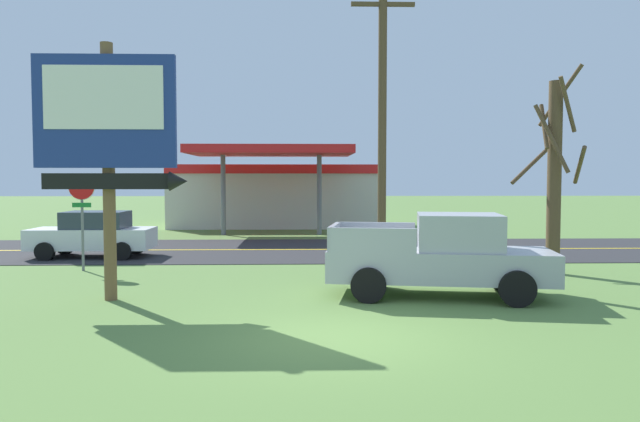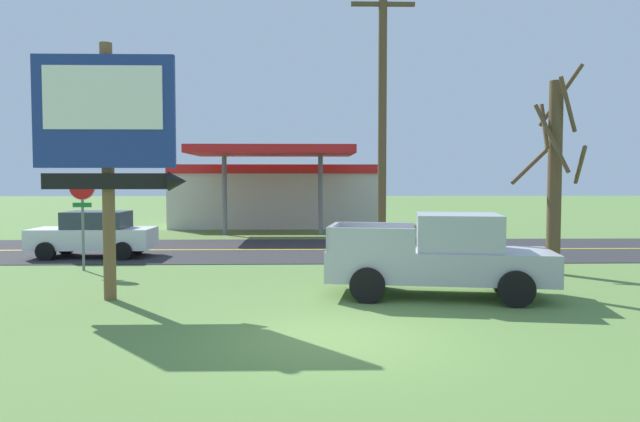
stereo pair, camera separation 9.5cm
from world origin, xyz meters
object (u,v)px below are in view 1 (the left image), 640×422
(bare_tree, at_px, (554,171))
(motel_sign, at_px, (109,131))
(pickup_silver_parked_on_lawn, at_px, (442,256))
(car_white_near_lane, at_px, (93,234))
(utility_pole, at_px, (382,106))
(gas_station, at_px, (276,193))
(stop_sign, at_px, (82,204))

(bare_tree, bearing_deg, motel_sign, -162.61)
(pickup_silver_parked_on_lawn, distance_m, car_white_near_lane, 13.01)
(utility_pole, distance_m, gas_station, 17.98)
(motel_sign, distance_m, car_white_near_lane, 8.84)
(stop_sign, distance_m, utility_pole, 9.58)
(utility_pole, bearing_deg, bare_tree, -11.14)
(stop_sign, xyz_separation_m, utility_pole, (9.10, 0.05, 2.99))
(motel_sign, height_order, car_white_near_lane, motel_sign)
(gas_station, distance_m, pickup_silver_parked_on_lawn, 22.12)
(stop_sign, height_order, pickup_silver_parked_on_lawn, stop_sign)
(bare_tree, relative_size, gas_station, 0.51)
(utility_pole, xyz_separation_m, pickup_silver_parked_on_lawn, (0.86, -4.30, -4.05))
(pickup_silver_parked_on_lawn, relative_size, car_white_near_lane, 1.30)
(motel_sign, bearing_deg, car_white_near_lane, 111.74)
(bare_tree, height_order, pickup_silver_parked_on_lawn, bare_tree)
(bare_tree, distance_m, car_white_near_lane, 15.50)
(utility_pole, relative_size, pickup_silver_parked_on_lawn, 1.72)
(stop_sign, xyz_separation_m, car_white_near_lane, (-0.76, 3.12, -1.20))
(utility_pole, relative_size, car_white_near_lane, 2.23)
(car_white_near_lane, bearing_deg, bare_tree, -15.27)
(gas_station, bearing_deg, car_white_near_lane, -112.48)
(stop_sign, bearing_deg, gas_station, 73.54)
(motel_sign, height_order, utility_pole, utility_pole)
(stop_sign, xyz_separation_m, bare_tree, (14.04, -0.92, 0.99))
(utility_pole, bearing_deg, pickup_silver_parked_on_lawn, -78.72)
(motel_sign, height_order, gas_station, motel_sign)
(motel_sign, height_order, stop_sign, motel_sign)
(motel_sign, xyz_separation_m, gas_station, (2.80, 21.91, -1.90))
(motel_sign, relative_size, stop_sign, 1.98)
(motel_sign, bearing_deg, utility_pole, 34.37)
(pickup_silver_parked_on_lawn, bearing_deg, car_white_near_lane, 145.51)
(utility_pole, height_order, car_white_near_lane, utility_pole)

